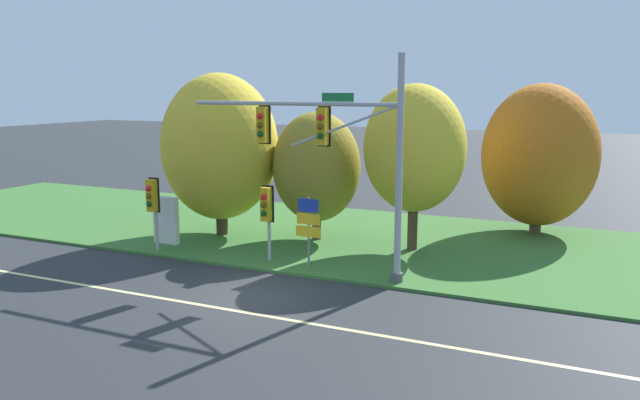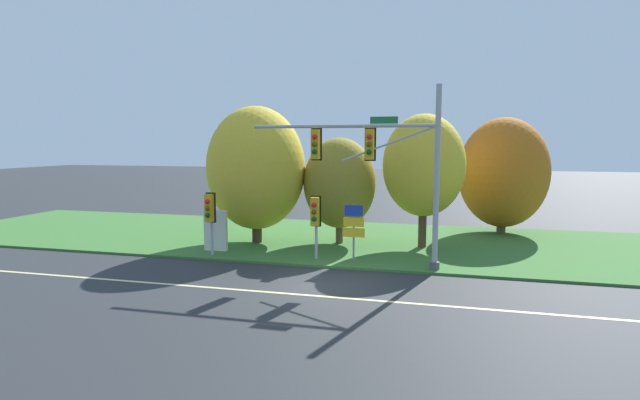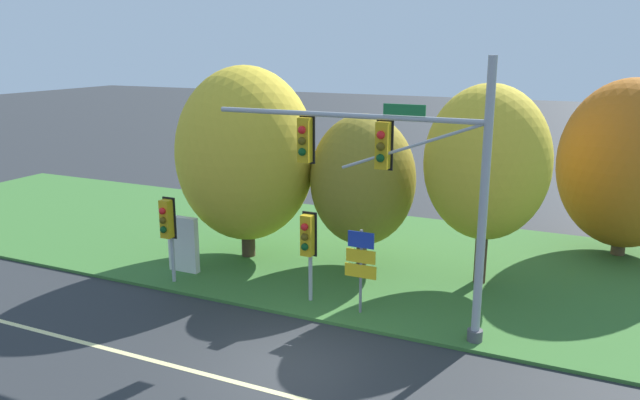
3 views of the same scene
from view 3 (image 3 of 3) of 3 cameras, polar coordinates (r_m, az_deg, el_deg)
name	(u,v)px [view 3 (image 3 of 3)]	position (r m, az deg, el deg)	size (l,w,h in m)	color
ground_plane	(289,366)	(15.70, -2.88, -14.89)	(160.00, 160.00, 0.00)	#282B2D
lane_stripe	(264,390)	(14.79, -5.14, -16.88)	(36.00, 0.16, 0.01)	beige
grass_verge	(395,260)	(22.67, 6.90, -5.48)	(48.00, 11.50, 0.10)	#386B2D
traffic_signal_mast	(403,171)	(16.18, 7.60, 2.66)	(7.75, 0.49, 7.25)	#9EA0A5
pedestrian_signal_near_kerb	(167,223)	(20.24, -13.79, -2.08)	(0.46, 0.55, 2.83)	#9EA0A5
pedestrian_signal_further_along	(308,240)	(18.22, -1.13, -3.64)	(0.46, 0.55, 2.76)	#9EA0A5
route_sign_post	(361,261)	(17.66, 3.75, -5.60)	(0.95, 0.08, 2.47)	slate
tree_nearest_road	(246,154)	(22.07, -6.80, 4.18)	(4.90, 4.90, 6.82)	#423021
tree_left_of_mast	(363,180)	(21.20, 3.93, 1.82)	(3.59, 3.59, 5.26)	brown
tree_behind_signpost	(487,163)	(19.97, 15.01, 3.30)	(3.89, 3.89, 6.37)	#4C3823
tree_mid_verge	(628,164)	(24.68, 26.36, 2.97)	(4.83, 4.83, 6.40)	brown
info_kiosk	(183,244)	(21.54, -12.38, -3.98)	(1.10, 0.24, 1.90)	silver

